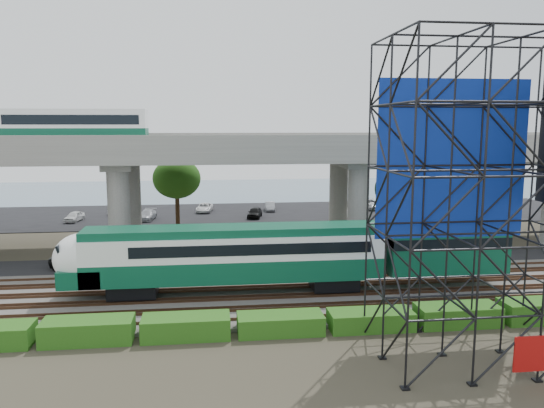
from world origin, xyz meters
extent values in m
plane|color=#474233|center=(0.00, 0.00, 0.00)|extent=(140.00, 140.00, 0.00)
cube|color=slate|center=(0.00, 2.00, 0.10)|extent=(90.00, 12.00, 0.20)
cube|color=black|center=(0.00, 10.50, 0.04)|extent=(90.00, 5.00, 0.08)
cube|color=black|center=(0.00, 34.00, 0.04)|extent=(90.00, 18.00, 0.08)
cube|color=slate|center=(0.00, 56.00, 0.01)|extent=(140.00, 40.00, 0.03)
cube|color=#472D1E|center=(0.00, -2.72, 0.28)|extent=(90.00, 0.08, 0.16)
cube|color=#472D1E|center=(0.00, -1.28, 0.28)|extent=(90.00, 0.08, 0.16)
cube|color=#472D1E|center=(0.00, -0.72, 0.28)|extent=(90.00, 0.08, 0.16)
cube|color=#472D1E|center=(0.00, 0.72, 0.28)|extent=(90.00, 0.08, 0.16)
cube|color=#472D1E|center=(0.00, 1.28, 0.28)|extent=(90.00, 0.08, 0.16)
cube|color=#472D1E|center=(0.00, 2.72, 0.28)|extent=(90.00, 0.08, 0.16)
cube|color=#472D1E|center=(0.00, 3.28, 0.28)|extent=(90.00, 0.08, 0.16)
cube|color=#472D1E|center=(0.00, 4.72, 0.28)|extent=(90.00, 0.08, 0.16)
cube|color=#472D1E|center=(0.00, 5.28, 0.28)|extent=(90.00, 0.08, 0.16)
cube|color=#472D1E|center=(0.00, 6.72, 0.28)|extent=(90.00, 0.08, 0.16)
cube|color=black|center=(-7.57, 2.00, 0.81)|extent=(3.00, 2.20, 0.90)
cube|color=black|center=(5.43, 2.00, 0.81)|extent=(3.00, 2.20, 0.90)
cube|color=#0A4A31|center=(-1.07, 2.00, 1.96)|extent=(19.00, 3.00, 1.40)
cube|color=white|center=(-1.07, 2.00, 3.41)|extent=(19.00, 3.00, 1.50)
cube|color=#0A4A31|center=(-1.07, 2.00, 4.41)|extent=(19.00, 2.60, 0.50)
cube|color=black|center=(-0.07, 2.00, 3.46)|extent=(15.00, 3.06, 0.70)
ellipsoid|color=white|center=(-10.57, 2.00, 2.86)|extent=(3.60, 3.00, 3.20)
cube|color=#0A4A31|center=(-10.57, 2.00, 1.81)|extent=(2.60, 3.00, 1.10)
cube|color=black|center=(-11.67, 2.00, 3.36)|extent=(0.48, 2.00, 1.09)
cube|color=#0A4A31|center=(12.93, 2.00, 2.96)|extent=(8.00, 3.00, 3.40)
cube|color=#9E9B93|center=(0.00, 16.00, 8.60)|extent=(80.00, 12.00, 1.20)
cube|color=#9E9B93|center=(0.00, 10.25, 9.75)|extent=(80.00, 0.50, 1.10)
cube|color=#9E9B93|center=(0.00, 21.75, 9.75)|extent=(80.00, 0.50, 1.10)
cylinder|color=#9E9B93|center=(-10.00, 12.50, 4.00)|extent=(1.80, 1.80, 8.00)
cylinder|color=#9E9B93|center=(-10.00, 19.50, 4.00)|extent=(1.80, 1.80, 8.00)
cube|color=#9E9B93|center=(-10.00, 16.00, 7.70)|extent=(2.40, 9.00, 0.60)
cylinder|color=#9E9B93|center=(10.00, 12.50, 4.00)|extent=(1.80, 1.80, 8.00)
cylinder|color=#9E9B93|center=(10.00, 19.50, 4.00)|extent=(1.80, 1.80, 8.00)
cube|color=#9E9B93|center=(10.00, 16.00, 7.70)|extent=(2.40, 9.00, 0.60)
cylinder|color=#9E9B93|center=(28.00, 19.50, 4.00)|extent=(1.80, 1.80, 8.00)
cube|color=#9E9B93|center=(28.00, 16.00, 7.70)|extent=(2.40, 9.00, 0.60)
cube|color=black|center=(-13.93, 16.00, 9.55)|extent=(12.00, 2.50, 0.70)
cube|color=#0A4A31|center=(-13.93, 16.00, 10.35)|extent=(12.00, 2.50, 0.90)
cube|color=white|center=(-13.93, 16.00, 11.45)|extent=(12.00, 2.50, 1.30)
cube|color=black|center=(-13.93, 16.00, 11.50)|extent=(11.00, 2.56, 0.80)
cube|color=white|center=(-13.93, 16.00, 12.25)|extent=(12.00, 2.40, 0.30)
cube|color=#0E2C9E|center=(9.93, -4.95, 9.30)|extent=(8.10, 0.08, 8.25)
cube|color=#A90E0C|center=(11.43, -11.05, 1.30)|extent=(2.40, 0.08, 1.60)
cube|color=black|center=(9.93, -8.00, 0.04)|extent=(9.36, 6.36, 0.08)
cube|color=#214F12|center=(-9.00, -4.30, 0.60)|extent=(4.60, 1.80, 1.20)
cube|color=#214F12|center=(-4.00, -4.30, 0.58)|extent=(4.60, 1.80, 1.15)
cube|color=#214F12|center=(1.00, -4.30, 0.52)|extent=(4.60, 1.80, 1.03)
cube|color=#214F12|center=(6.00, -4.30, 0.51)|extent=(4.60, 1.80, 1.01)
cube|color=#214F12|center=(11.00, -4.30, 0.56)|extent=(4.60, 1.80, 1.12)
cube|color=#214F12|center=(16.00, -4.30, 0.60)|extent=(4.60, 1.80, 1.20)
cylinder|color=#382314|center=(14.00, 12.50, 2.40)|extent=(0.44, 0.44, 4.80)
ellipsoid|color=#214F12|center=(14.00, 12.50, 5.60)|extent=(4.94, 4.94, 4.18)
cylinder|color=#382314|center=(-6.00, 24.00, 2.40)|extent=(0.44, 0.44, 4.80)
ellipsoid|color=#214F12|center=(-6.00, 24.00, 5.60)|extent=(4.94, 4.94, 4.18)
imported|color=black|center=(-12.58, 10.32, 0.74)|extent=(4.76, 2.22, 1.32)
imported|color=silver|center=(-18.15, 31.00, 0.65)|extent=(1.99, 3.55, 1.14)
imported|color=#ABACB3|center=(-14.15, 36.00, 0.66)|extent=(1.97, 3.72, 1.16)
imported|color=#A6A7AD|center=(-9.93, 31.00, 0.66)|extent=(2.08, 4.16, 1.16)
imported|color=white|center=(-3.32, 36.00, 0.62)|extent=(2.35, 4.14, 1.09)
imported|color=black|center=(2.68, 31.00, 0.71)|extent=(2.29, 3.91, 1.25)
imported|color=#95979C|center=(5.09, 36.00, 0.64)|extent=(1.42, 3.45, 1.11)
imported|color=silver|center=(13.51, 31.00, 0.64)|extent=(2.33, 4.12, 1.13)
imported|color=#B2B5BA|center=(18.40, 36.00, 0.72)|extent=(2.40, 4.72, 1.28)
camera|label=1|loc=(-2.65, -31.22, 11.10)|focal=35.00mm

